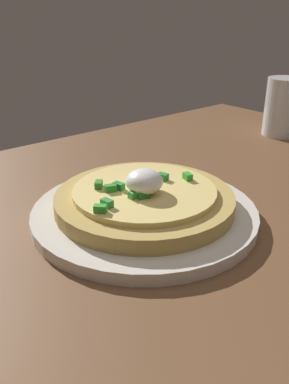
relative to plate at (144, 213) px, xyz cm
name	(u,v)px	position (x,y,z in cm)	size (l,w,h in cm)	color
dining_table	(226,236)	(-5.71, 7.87, -1.82)	(100.38, 86.23, 2.23)	brown
plate	(144,213)	(0.00, 0.00, 0.00)	(26.52, 26.52, 1.42)	silver
pizza	(144,198)	(0.05, 0.04, 1.99)	(20.98, 20.98, 5.20)	tan
cup_near	(283,110)	(-42.89, -9.54, 4.20)	(7.08, 7.08, 10.95)	silver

